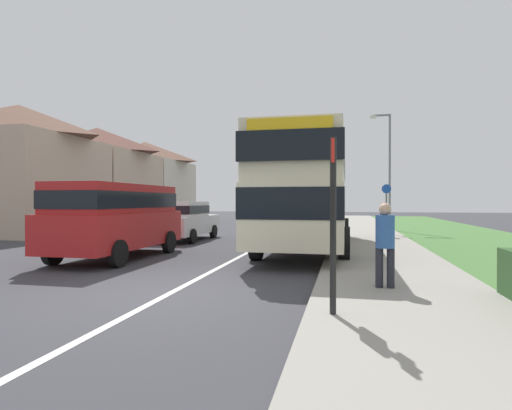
% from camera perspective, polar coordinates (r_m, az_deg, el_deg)
% --- Properties ---
extents(ground_plane, '(120.00, 120.00, 0.00)m').
position_cam_1_polar(ground_plane, '(7.92, -11.98, -11.92)').
color(ground_plane, '#38383D').
extents(lane_marking_centre, '(0.14, 60.00, 0.01)m').
position_cam_1_polar(lane_marking_centre, '(15.47, 0.33, -5.78)').
color(lane_marking_centre, silver).
rests_on(lane_marking_centre, ground_plane).
extents(pavement_near_side, '(3.20, 68.00, 0.12)m').
position_cam_1_polar(pavement_near_side, '(13.19, 16.72, -6.66)').
color(pavement_near_side, gray).
rests_on(pavement_near_side, ground_plane).
extents(double_decker_bus, '(2.80, 10.08, 3.70)m').
position_cam_1_polar(double_decker_bus, '(14.56, 7.18, 2.24)').
color(double_decker_bus, beige).
rests_on(double_decker_bus, ground_plane).
extents(parked_van_red, '(2.11, 5.05, 2.20)m').
position_cam_1_polar(parked_van_red, '(13.01, -18.55, -1.26)').
color(parked_van_red, '#B21E1E').
rests_on(parked_van_red, ground_plane).
extents(parked_car_white, '(1.92, 4.42, 1.69)m').
position_cam_1_polar(parked_car_white, '(18.27, -9.86, -1.93)').
color(parked_car_white, silver).
rests_on(parked_car_white, ground_plane).
extents(pedestrian_at_stop, '(0.34, 0.34, 1.67)m').
position_cam_1_polar(pedestrian_at_stop, '(7.97, 17.32, -4.75)').
color(pedestrian_at_stop, '#23232D').
rests_on(pedestrian_at_stop, ground_plane).
extents(pedestrian_walking_away, '(0.34, 0.34, 1.67)m').
position_cam_1_polar(pedestrian_walking_away, '(19.45, 17.19, -1.65)').
color(pedestrian_walking_away, '#23232D').
rests_on(pedestrian_walking_away, ground_plane).
extents(bus_stop_sign, '(0.09, 0.52, 2.60)m').
position_cam_1_polar(bus_stop_sign, '(5.91, 10.56, -1.08)').
color(bus_stop_sign, black).
rests_on(bus_stop_sign, ground_plane).
extents(cycle_route_sign, '(0.44, 0.08, 2.52)m').
position_cam_1_polar(cycle_route_sign, '(20.93, 17.49, -0.26)').
color(cycle_route_sign, slate).
rests_on(cycle_route_sign, ground_plane).
extents(street_lamp_mid, '(1.14, 0.20, 6.58)m').
position_cam_1_polar(street_lamp_mid, '(24.44, 17.64, 5.48)').
color(street_lamp_mid, slate).
rests_on(street_lamp_mid, ground_plane).
extents(house_terrace_far_side, '(6.70, 20.78, 6.78)m').
position_cam_1_polar(house_terrace_far_side, '(30.70, -21.04, 3.64)').
color(house_terrace_far_side, '#C1A88E').
rests_on(house_terrace_far_side, ground_plane).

